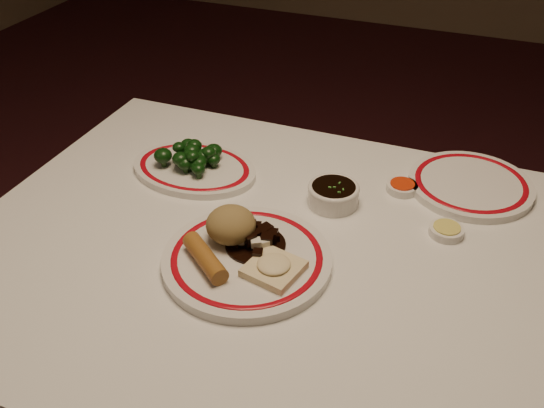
% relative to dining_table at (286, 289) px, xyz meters
% --- Properties ---
extents(dining_table, '(1.20, 0.90, 0.75)m').
position_rel_dining_table_xyz_m(dining_table, '(0.00, 0.00, 0.00)').
color(dining_table, white).
rests_on(dining_table, ground).
extents(main_plate, '(0.38, 0.38, 0.02)m').
position_rel_dining_table_xyz_m(main_plate, '(-0.05, -0.06, 0.10)').
color(main_plate, silver).
rests_on(main_plate, dining_table).
extents(rice_mound, '(0.09, 0.09, 0.06)m').
position_rel_dining_table_xyz_m(rice_mound, '(-0.10, -0.02, 0.14)').
color(rice_mound, olive).
rests_on(rice_mound, main_plate).
extents(spring_roll, '(0.11, 0.10, 0.03)m').
position_rel_dining_table_xyz_m(spring_roll, '(-0.11, -0.11, 0.13)').
color(spring_roll, '#996325').
rests_on(spring_roll, main_plate).
extents(fried_wonton, '(0.10, 0.10, 0.02)m').
position_rel_dining_table_xyz_m(fried_wonton, '(0.01, -0.08, 0.12)').
color(fried_wonton, beige).
rests_on(fried_wonton, main_plate).
extents(stirfry_heap, '(0.11, 0.11, 0.03)m').
position_rel_dining_table_xyz_m(stirfry_heap, '(-0.05, -0.02, 0.12)').
color(stirfry_heap, black).
rests_on(stirfry_heap, main_plate).
extents(broccoli_plate, '(0.29, 0.25, 0.02)m').
position_rel_dining_table_xyz_m(broccoli_plate, '(-0.28, 0.18, 0.10)').
color(broccoli_plate, silver).
rests_on(broccoli_plate, dining_table).
extents(broccoli_pile, '(0.14, 0.11, 0.05)m').
position_rel_dining_table_xyz_m(broccoli_pile, '(-0.28, 0.18, 0.13)').
color(broccoli_pile, '#23471C').
rests_on(broccoli_pile, broccoli_plate).
extents(soy_bowl, '(0.10, 0.10, 0.04)m').
position_rel_dining_table_xyz_m(soy_bowl, '(0.03, 0.17, 0.11)').
color(soy_bowl, silver).
rests_on(soy_bowl, dining_table).
extents(sweet_sour_dish, '(0.06, 0.06, 0.02)m').
position_rel_dining_table_xyz_m(sweet_sour_dish, '(0.15, 0.27, 0.10)').
color(sweet_sour_dish, silver).
rests_on(sweet_sour_dish, dining_table).
extents(mustard_dish, '(0.06, 0.06, 0.02)m').
position_rel_dining_table_xyz_m(mustard_dish, '(0.26, 0.15, 0.10)').
color(mustard_dish, silver).
rests_on(mustard_dish, dining_table).
extents(far_plate, '(0.31, 0.31, 0.02)m').
position_rel_dining_table_xyz_m(far_plate, '(0.28, 0.33, 0.10)').
color(far_plate, silver).
rests_on(far_plate, dining_table).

